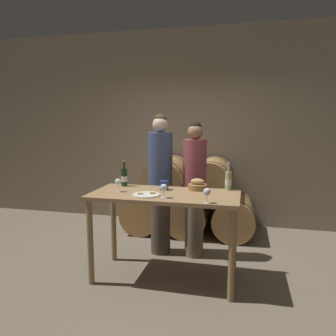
{
  "coord_description": "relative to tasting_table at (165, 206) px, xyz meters",
  "views": [
    {
      "loc": [
        0.82,
        -3.31,
        1.72
      ],
      "look_at": [
        0.0,
        0.15,
        1.21
      ],
      "focal_mm": 35.0,
      "sensor_mm": 36.0,
      "label": 1
    }
  ],
  "objects": [
    {
      "name": "cheese_plate",
      "position": [
        -0.16,
        -0.15,
        0.14
      ],
      "size": [
        0.29,
        0.29,
        0.04
      ],
      "color": "white",
      "rests_on": "tasting_table"
    },
    {
      "name": "wine_glass_far_left",
      "position": [
        -0.51,
        -0.04,
        0.24
      ],
      "size": [
        0.07,
        0.07,
        0.14
      ],
      "color": "white",
      "rests_on": "tasting_table"
    },
    {
      "name": "barrel_stack",
      "position": [
        0.0,
        1.57,
        -0.3
      ],
      "size": [
        2.0,
        0.89,
        1.16
      ],
      "color": "#A87A47",
      "rests_on": "ground_plane"
    },
    {
      "name": "tasting_table",
      "position": [
        0.0,
        0.0,
        0.0
      ],
      "size": [
        1.58,
        0.74,
        0.96
      ],
      "color": "#99754C",
      "rests_on": "ground_plane"
    },
    {
      "name": "bread_basket",
      "position": [
        0.31,
        0.25,
        0.18
      ],
      "size": [
        0.21,
        0.21,
        0.13
      ],
      "color": "olive",
      "rests_on": "tasting_table"
    },
    {
      "name": "person_left",
      "position": [
        -0.23,
        0.68,
        0.12
      ],
      "size": [
        0.31,
        0.31,
        1.81
      ],
      "color": "#4C4238",
      "rests_on": "ground_plane"
    },
    {
      "name": "stone_wall_back",
      "position": [
        0.0,
        2.14,
        0.78
      ],
      "size": [
        10.0,
        0.12,
        3.2
      ],
      "color": "gray",
      "rests_on": "ground_plane"
    },
    {
      "name": "wine_glass_center",
      "position": [
        0.49,
        -0.32,
        0.24
      ],
      "size": [
        0.07,
        0.07,
        0.14
      ],
      "color": "white",
      "rests_on": "tasting_table"
    },
    {
      "name": "wine_glass_left",
      "position": [
        0.04,
        -0.21,
        0.24
      ],
      "size": [
        0.07,
        0.07,
        0.14
      ],
      "color": "white",
      "rests_on": "tasting_table"
    },
    {
      "name": "person_right",
      "position": [
        0.22,
        0.68,
        0.07
      ],
      "size": [
        0.29,
        0.29,
        1.72
      ],
      "color": "#756651",
      "rests_on": "ground_plane"
    },
    {
      "name": "ground_plane",
      "position": [
        0.0,
        0.0,
        -0.82
      ],
      "size": [
        10.0,
        10.0,
        0.0
      ],
      "primitive_type": "plane",
      "color": "#726654"
    },
    {
      "name": "wine_bottle_red",
      "position": [
        -0.56,
        0.26,
        0.24
      ],
      "size": [
        0.07,
        0.07,
        0.31
      ],
      "color": "#193819",
      "rests_on": "tasting_table"
    },
    {
      "name": "blue_crock",
      "position": [
        -0.05,
        0.17,
        0.19
      ],
      "size": [
        0.11,
        0.11,
        0.1
      ],
      "color": "navy",
      "rests_on": "tasting_table"
    },
    {
      "name": "wine_bottle_white",
      "position": [
        0.65,
        0.33,
        0.24
      ],
      "size": [
        0.07,
        0.07,
        0.31
      ],
      "color": "#ADBC7F",
      "rests_on": "tasting_table"
    }
  ]
}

